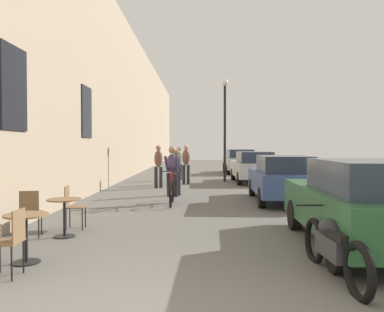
{
  "coord_description": "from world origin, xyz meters",
  "views": [
    {
      "loc": [
        0.51,
        -3.47,
        1.72
      ],
      "look_at": [
        0.2,
        17.51,
        1.17
      ],
      "focal_mm": 36.88,
      "sensor_mm": 36.0,
      "label": 1
    }
  ],
  "objects_px": {
    "pedestrian_mid": "(158,164)",
    "pedestrian_furthest": "(179,162)",
    "cafe_table_near": "(26,228)",
    "pedestrian_near": "(176,169)",
    "cafe_chair_mid_toward_street": "(30,210)",
    "cafe_table_mid": "(64,209)",
    "parked_car_nearest": "(362,203)",
    "parked_car_third": "(253,167)",
    "parked_car_second": "(282,178)",
    "parked_motorcycle": "(334,247)",
    "street_lamp": "(225,117)",
    "pedestrian_far": "(186,162)",
    "parked_car_fourth": "(239,161)",
    "cafe_chair_mid_toward_wall": "(72,204)",
    "cafe_chair_near_toward_street": "(11,238)",
    "cyclist_on_bicycle": "(172,177)"
  },
  "relations": [
    {
      "from": "pedestrian_furthest",
      "to": "parked_motorcycle",
      "type": "height_order",
      "value": "pedestrian_furthest"
    },
    {
      "from": "pedestrian_furthest",
      "to": "parked_car_second",
      "type": "xyz_separation_m",
      "value": [
        3.53,
        -7.54,
        -0.19
      ]
    },
    {
      "from": "street_lamp",
      "to": "parked_car_third",
      "type": "distance_m",
      "value": 2.74
    },
    {
      "from": "pedestrian_far",
      "to": "pedestrian_furthest",
      "type": "relative_size",
      "value": 1.07
    },
    {
      "from": "parked_car_second",
      "to": "parked_motorcycle",
      "type": "distance_m",
      "value": 6.98
    },
    {
      "from": "cafe_table_near",
      "to": "cafe_table_mid",
      "type": "bearing_deg",
      "value": 89.95
    },
    {
      "from": "cafe_table_mid",
      "to": "street_lamp",
      "type": "height_order",
      "value": "street_lamp"
    },
    {
      "from": "parked_car_nearest",
      "to": "parked_car_third",
      "type": "height_order",
      "value": "parked_car_nearest"
    },
    {
      "from": "parked_car_third",
      "to": "street_lamp",
      "type": "bearing_deg",
      "value": 155.82
    },
    {
      "from": "pedestrian_near",
      "to": "cafe_chair_mid_toward_wall",
      "type": "bearing_deg",
      "value": -108.33
    },
    {
      "from": "cafe_table_mid",
      "to": "parked_car_second",
      "type": "distance_m",
      "value": 6.93
    },
    {
      "from": "parked_car_third",
      "to": "parked_car_second",
      "type": "bearing_deg",
      "value": -89.96
    },
    {
      "from": "cafe_chair_mid_toward_wall",
      "to": "pedestrian_mid",
      "type": "bearing_deg",
      "value": 82.9
    },
    {
      "from": "parked_car_third",
      "to": "cafe_chair_mid_toward_wall",
      "type": "bearing_deg",
      "value": -116.62
    },
    {
      "from": "pedestrian_furthest",
      "to": "parked_motorcycle",
      "type": "distance_m",
      "value": 14.74
    },
    {
      "from": "cafe_table_mid",
      "to": "parked_car_fourth",
      "type": "distance_m",
      "value": 17.98
    },
    {
      "from": "parked_car_second",
      "to": "parked_car_third",
      "type": "distance_m",
      "value": 6.29
    },
    {
      "from": "cafe_table_mid",
      "to": "pedestrian_mid",
      "type": "height_order",
      "value": "pedestrian_mid"
    },
    {
      "from": "street_lamp",
      "to": "cafe_table_near",
      "type": "bearing_deg",
      "value": -106.11
    },
    {
      "from": "cyclist_on_bicycle",
      "to": "pedestrian_furthest",
      "type": "relative_size",
      "value": 1.06
    },
    {
      "from": "cafe_table_near",
      "to": "cyclist_on_bicycle",
      "type": "distance_m",
      "value": 6.18
    },
    {
      "from": "cafe_chair_mid_toward_street",
      "to": "parked_motorcycle",
      "type": "distance_m",
      "value": 5.37
    },
    {
      "from": "pedestrian_furthest",
      "to": "parked_car_third",
      "type": "relative_size",
      "value": 0.4
    },
    {
      "from": "cafe_chair_near_toward_street",
      "to": "street_lamp",
      "type": "distance_m",
      "value": 14.57
    },
    {
      "from": "cafe_chair_near_toward_street",
      "to": "parked_car_fourth",
      "type": "relative_size",
      "value": 0.21
    },
    {
      "from": "parked_car_nearest",
      "to": "cafe_chair_mid_toward_street",
      "type": "bearing_deg",
      "value": 172.7
    },
    {
      "from": "pedestrian_far",
      "to": "parked_motorcycle",
      "type": "distance_m",
      "value": 12.56
    },
    {
      "from": "cafe_table_near",
      "to": "pedestrian_mid",
      "type": "distance_m",
      "value": 10.36
    },
    {
      "from": "cafe_chair_near_toward_street",
      "to": "parked_car_nearest",
      "type": "distance_m",
      "value": 5.38
    },
    {
      "from": "parked_motorcycle",
      "to": "cafe_chair_near_toward_street",
      "type": "bearing_deg",
      "value": -179.33
    },
    {
      "from": "pedestrian_near",
      "to": "parked_car_fourth",
      "type": "distance_m",
      "value": 11.52
    },
    {
      "from": "cafe_table_mid",
      "to": "pedestrian_near",
      "type": "distance_m",
      "value": 6.48
    },
    {
      "from": "cyclist_on_bicycle",
      "to": "pedestrian_near",
      "type": "distance_m",
      "value": 1.97
    },
    {
      "from": "pedestrian_near",
      "to": "pedestrian_far",
      "type": "relative_size",
      "value": 0.93
    },
    {
      "from": "cafe_table_near",
      "to": "cafe_chair_mid_toward_street",
      "type": "relative_size",
      "value": 0.81
    },
    {
      "from": "parked_car_fourth",
      "to": "parked_motorcycle",
      "type": "distance_m",
      "value": 19.49
    },
    {
      "from": "cafe_chair_mid_toward_wall",
      "to": "pedestrian_near",
      "type": "bearing_deg",
      "value": 71.67
    },
    {
      "from": "cafe_chair_mid_toward_wall",
      "to": "parked_car_nearest",
      "type": "bearing_deg",
      "value": -15.91
    },
    {
      "from": "pedestrian_far",
      "to": "street_lamp",
      "type": "distance_m",
      "value": 3.15
    },
    {
      "from": "cafe_chair_mid_toward_street",
      "to": "pedestrian_mid",
      "type": "relative_size",
      "value": 0.51
    },
    {
      "from": "cafe_table_near",
      "to": "pedestrian_furthest",
      "type": "relative_size",
      "value": 0.44
    },
    {
      "from": "pedestrian_furthest",
      "to": "pedestrian_near",
      "type": "bearing_deg",
      "value": -88.17
    },
    {
      "from": "cafe_chair_mid_toward_street",
      "to": "pedestrian_mid",
      "type": "height_order",
      "value": "pedestrian_mid"
    },
    {
      "from": "parked_car_nearest",
      "to": "parked_motorcycle",
      "type": "relative_size",
      "value": 1.99
    },
    {
      "from": "cafe_table_near",
      "to": "pedestrian_far",
      "type": "bearing_deg",
      "value": 80.36
    },
    {
      "from": "parked_car_third",
      "to": "parked_car_fourth",
      "type": "distance_m",
      "value": 6.25
    },
    {
      "from": "cafe_chair_mid_toward_street",
      "to": "parked_car_fourth",
      "type": "distance_m",
      "value": 18.24
    },
    {
      "from": "pedestrian_mid",
      "to": "pedestrian_furthest",
      "type": "distance_m",
      "value": 3.65
    },
    {
      "from": "cafe_chair_mid_toward_street",
      "to": "street_lamp",
      "type": "xyz_separation_m",
      "value": [
        4.43,
        11.64,
        2.59
      ]
    },
    {
      "from": "parked_car_nearest",
      "to": "parked_car_fourth",
      "type": "relative_size",
      "value": 1.01
    }
  ]
}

